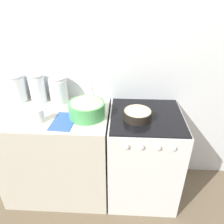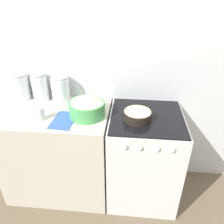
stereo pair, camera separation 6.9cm
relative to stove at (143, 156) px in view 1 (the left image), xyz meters
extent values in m
plane|color=brown|center=(-0.33, -0.31, -0.45)|extent=(12.00, 12.00, 0.00)
cube|color=silver|center=(-0.33, 0.34, 0.75)|extent=(4.93, 0.05, 2.40)
cube|color=beige|center=(-0.81, 0.00, 0.00)|extent=(0.97, 0.62, 0.90)
cube|color=silver|center=(0.00, 0.00, -0.01)|extent=(0.63, 0.62, 0.89)
cube|color=black|center=(0.00, 0.00, 0.45)|extent=(0.60, 0.60, 0.01)
cylinder|color=white|center=(-0.17, -0.32, 0.37)|extent=(0.04, 0.02, 0.04)
cylinder|color=white|center=(-0.06, -0.32, 0.37)|extent=(0.04, 0.02, 0.04)
cylinder|color=white|center=(0.06, -0.32, 0.37)|extent=(0.04, 0.02, 0.04)
cylinder|color=white|center=(0.17, -0.32, 0.37)|extent=(0.04, 0.02, 0.04)
cylinder|color=#4CA559|center=(-0.50, -0.04, 0.51)|extent=(0.30, 0.30, 0.13)
cylinder|color=beige|center=(-0.50, -0.04, 0.54)|extent=(0.26, 0.26, 0.07)
cylinder|color=white|center=(-0.45, -0.04, 0.60)|extent=(0.02, 0.02, 0.25)
cylinder|color=black|center=(-0.08, -0.05, 0.49)|extent=(0.23, 0.23, 0.07)
cylinder|color=beige|center=(-0.08, -0.05, 0.49)|extent=(0.21, 0.21, 0.06)
cylinder|color=silver|center=(-1.18, 0.21, 0.56)|extent=(0.16, 0.16, 0.23)
cylinder|color=white|center=(-1.18, 0.21, 0.52)|extent=(0.14, 0.14, 0.14)
cylinder|color=#B2B2B7|center=(-1.18, 0.21, 0.69)|extent=(0.14, 0.14, 0.02)
cylinder|color=silver|center=(-0.99, 0.21, 0.57)|extent=(0.14, 0.14, 0.24)
cylinder|color=tan|center=(-0.99, 0.21, 0.52)|extent=(0.12, 0.12, 0.14)
cylinder|color=#B2B2B7|center=(-0.99, 0.21, 0.70)|extent=(0.13, 0.13, 0.02)
cylinder|color=silver|center=(-0.79, 0.21, 0.56)|extent=(0.16, 0.16, 0.22)
cylinder|color=silver|center=(-0.79, 0.21, 0.52)|extent=(0.14, 0.14, 0.13)
cylinder|color=#B2B2B7|center=(-0.79, 0.21, 0.68)|extent=(0.15, 0.15, 0.02)
cylinder|color=silver|center=(-0.86, -0.14, 0.51)|extent=(0.08, 0.08, 0.11)
cube|color=#3359B2|center=(-0.67, -0.14, 0.45)|extent=(0.19, 0.28, 0.01)
camera|label=1|loc=(-0.21, -1.58, 1.40)|focal=35.00mm
camera|label=2|loc=(-0.14, -1.58, 1.40)|focal=35.00mm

